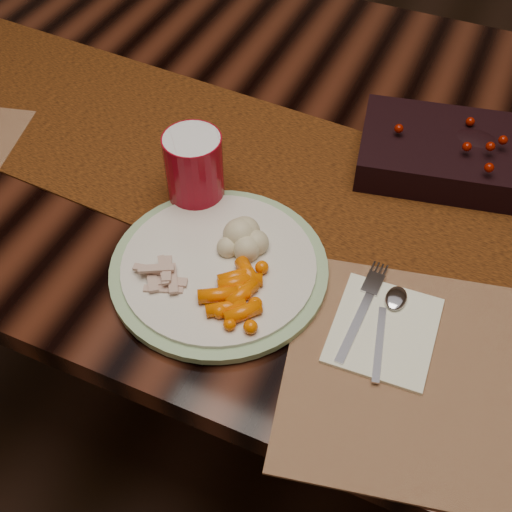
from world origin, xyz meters
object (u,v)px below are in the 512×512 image
at_px(mashed_potatoes, 240,238).
at_px(dinner_plate, 219,267).
at_px(centerpiece, 476,152).
at_px(turkey_shreds, 159,278).
at_px(dining_table, 309,291).
at_px(red_cup, 194,170).
at_px(placemat_main, 466,383).
at_px(baby_carrots, 228,284).
at_px(napkin, 384,330).

bearing_deg(mashed_potatoes, dinner_plate, -112.26).
height_order(centerpiece, turkey_shreds, centerpiece).
bearing_deg(dining_table, mashed_potatoes, -95.80).
xyz_separation_m(dining_table, red_cup, (-0.13, -0.19, 0.44)).
bearing_deg(centerpiece, placemat_main, -79.12).
height_order(placemat_main, red_cup, red_cup).
bearing_deg(turkey_shreds, baby_carrots, 16.83).
height_order(baby_carrots, mashed_potatoes, mashed_potatoes).
xyz_separation_m(centerpiece, dinner_plate, (-0.27, -0.35, -0.03)).
bearing_deg(dining_table, dinner_plate, -97.95).
xyz_separation_m(centerpiece, baby_carrots, (-0.24, -0.38, -0.01)).
bearing_deg(placemat_main, red_cup, 149.29).
bearing_deg(placemat_main, centerpiece, 88.93).
distance_m(placemat_main, baby_carrots, 0.32).
height_order(dining_table, baby_carrots, baby_carrots).
relative_size(placemat_main, turkey_shreds, 5.87).
relative_size(placemat_main, red_cup, 3.73).
distance_m(centerpiece, red_cup, 0.43).
distance_m(centerpiece, dinner_plate, 0.44).
relative_size(mashed_potatoes, turkey_shreds, 1.06).
bearing_deg(placemat_main, dining_table, 120.19).
height_order(centerpiece, baby_carrots, centerpiece).
height_order(dining_table, mashed_potatoes, mashed_potatoes).
bearing_deg(placemat_main, dinner_plate, 162.24).
distance_m(centerpiece, napkin, 0.35).
xyz_separation_m(dinner_plate, mashed_potatoes, (0.02, 0.04, 0.03)).
bearing_deg(turkey_shreds, dining_table, 74.50).
xyz_separation_m(turkey_shreds, red_cup, (-0.03, 0.17, 0.03)).
bearing_deg(napkin, mashed_potatoes, 166.36).
height_order(placemat_main, turkey_shreds, turkey_shreds).
xyz_separation_m(dining_table, centerpiece, (0.23, 0.05, 0.41)).
distance_m(turkey_shreds, red_cup, 0.18).
bearing_deg(napkin, centerpiece, 80.87).
bearing_deg(dining_table, baby_carrots, -92.05).
bearing_deg(centerpiece, mashed_potatoes, -129.53).
distance_m(dinner_plate, baby_carrots, 0.05).
bearing_deg(napkin, baby_carrots, -174.89).
xyz_separation_m(mashed_potatoes, red_cup, (-0.11, 0.08, 0.02)).
bearing_deg(dinner_plate, dining_table, 82.05).
relative_size(turkey_shreds, napkin, 0.50).
distance_m(dinner_plate, red_cup, 0.15).
bearing_deg(red_cup, napkin, -19.80).
height_order(centerpiece, red_cup, red_cup).
height_order(dining_table, centerpiece, centerpiece).
height_order(dining_table, turkey_shreds, turkey_shreds).
relative_size(dining_table, napkin, 12.26).
bearing_deg(baby_carrots, napkin, 8.12).
bearing_deg(placemat_main, turkey_shreds, 171.52).
bearing_deg(turkey_shreds, napkin, 10.80).
bearing_deg(baby_carrots, red_cup, 129.89).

